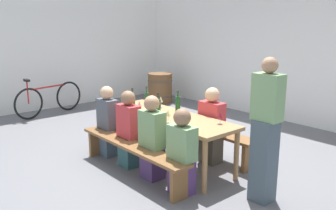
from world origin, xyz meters
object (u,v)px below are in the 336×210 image
at_px(seated_guest_near_2, 152,139).
at_px(wine_bottle_1, 133,102).
at_px(bench_near, 131,150).
at_px(seated_guest_far_0, 211,127).
at_px(wine_glass_1, 161,100).
at_px(wine_bottle_3, 158,110).
at_px(wine_glass_0, 139,104).
at_px(wine_glass_2, 168,114).
at_px(wine_bottle_0, 147,99).
at_px(tasting_table, 168,120).
at_px(seated_guest_near_3, 182,153).
at_px(parked_bicycle_0, 49,99).
at_px(wine_barrel, 160,88).
at_px(standing_host, 265,133).
at_px(seated_guest_near_1, 129,131).
at_px(bench_far, 199,131).
at_px(wine_bottle_4, 178,104).
at_px(seated_guest_near_0, 108,123).
at_px(wine_glass_3, 220,116).
at_px(wine_bottle_2, 158,107).

bearing_deg(seated_guest_near_2, wine_bottle_1, 71.24).
xyz_separation_m(bench_near, seated_guest_far_0, (0.40, 1.18, 0.20)).
distance_m(wine_glass_1, seated_guest_far_0, 0.94).
height_order(wine_bottle_3, wine_glass_0, wine_bottle_3).
height_order(wine_glass_2, seated_guest_near_2, seated_guest_near_2).
xyz_separation_m(bench_near, wine_bottle_0, (-0.69, 0.80, 0.51)).
bearing_deg(wine_bottle_1, seated_guest_far_0, 36.95).
distance_m(tasting_table, wine_bottle_0, 0.73).
bearing_deg(bench_near, seated_guest_near_3, 9.82).
bearing_deg(parked_bicycle_0, wine_barrel, -25.26).
bearing_deg(seated_guest_near_2, standing_host, -65.57).
bearing_deg(seated_guest_near_3, seated_guest_near_1, 90.00).
height_order(wine_bottle_0, wine_glass_1, wine_bottle_0).
distance_m(wine_glass_2, seated_guest_near_3, 0.69).
bearing_deg(bench_far, seated_guest_near_3, -53.79).
distance_m(tasting_table, wine_glass_0, 0.53).
bearing_deg(wine_bottle_4, parked_bicycle_0, -173.60).
relative_size(seated_guest_near_0, seated_guest_far_0, 0.97).
distance_m(bench_far, wine_barrel, 3.90).
bearing_deg(bench_near, wine_barrel, 135.94).
distance_m(wine_bottle_4, standing_host, 1.69).
bearing_deg(seated_guest_near_1, seated_guest_near_2, -90.00).
xyz_separation_m(seated_guest_near_1, parked_bicycle_0, (-3.73, 0.32, -0.17)).
xyz_separation_m(bench_near, wine_glass_0, (-0.45, 0.47, 0.51)).
height_order(wine_glass_1, seated_guest_near_1, seated_guest_near_1).
distance_m(bench_far, seated_guest_near_1, 1.23).
bearing_deg(seated_guest_far_0, wine_glass_2, -5.30).
relative_size(wine_bottle_3, wine_glass_3, 2.11).
xyz_separation_m(seated_guest_near_1, standing_host, (1.89, 0.61, 0.29)).
bearing_deg(seated_guest_near_0, wine_bottle_4, -46.19).
height_order(bench_near, wine_glass_0, wine_glass_0).
bearing_deg(wine_bottle_3, wine_bottle_1, -179.24).
relative_size(wine_glass_1, standing_host, 0.11).
xyz_separation_m(wine_bottle_2, seated_guest_far_0, (0.52, 0.61, -0.31)).
xyz_separation_m(wine_bottle_0, wine_glass_3, (1.51, 0.09, -0.00)).
xyz_separation_m(bench_near, bench_far, (0.00, 1.33, 0.00)).
bearing_deg(wine_bottle_4, bench_near, -86.20).
bearing_deg(wine_glass_1, seated_guest_near_2, -46.02).
bearing_deg(wine_bottle_3, seated_guest_near_3, -19.97).
relative_size(bench_far, wine_bottle_1, 6.21).
bearing_deg(wine_bottle_4, wine_barrel, 144.62).
relative_size(wine_bottle_2, wine_glass_0, 1.97).
bearing_deg(bench_far, wine_barrel, 150.15).
height_order(wine_glass_3, seated_guest_far_0, seated_guest_far_0).
relative_size(wine_bottle_2, wine_glass_3, 2.07).
height_order(wine_glass_2, wine_glass_3, wine_glass_2).
bearing_deg(bench_near, wine_glass_1, 115.96).
bearing_deg(wine_glass_3, wine_bottle_0, -176.66).
height_order(bench_near, wine_glass_1, wine_glass_1).
bearing_deg(wine_bottle_2, wine_bottle_0, 159.16).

